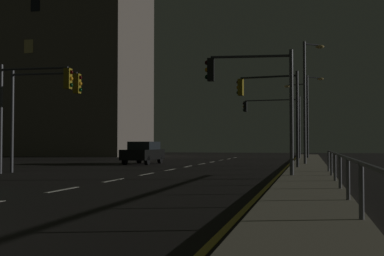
% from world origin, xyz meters
% --- Properties ---
extents(ground_plane, '(112.00, 112.00, 0.00)m').
position_xyz_m(ground_plane, '(0.00, 17.50, 0.00)').
color(ground_plane, black).
rests_on(ground_plane, ground).
extents(sidewalk_right, '(2.11, 77.00, 0.14)m').
position_xyz_m(sidewalk_right, '(7.35, 17.50, 0.07)').
color(sidewalk_right, gray).
rests_on(sidewalk_right, ground).
extents(lane_markings_center, '(0.14, 50.00, 0.01)m').
position_xyz_m(lane_markings_center, '(0.00, 21.00, 0.01)').
color(lane_markings_center, silver).
rests_on(lane_markings_center, ground).
extents(lane_edge_line, '(0.14, 53.00, 0.01)m').
position_xyz_m(lane_edge_line, '(6.05, 22.50, 0.01)').
color(lane_edge_line, gold).
rests_on(lane_edge_line, ground).
extents(car_oncoming, '(1.87, 4.42, 1.57)m').
position_xyz_m(car_oncoming, '(-3.94, 27.96, 0.82)').
color(car_oncoming, black).
rests_on(car_oncoming, ground).
extents(traffic_light_far_left, '(5.16, 0.65, 5.45)m').
position_xyz_m(traffic_light_far_left, '(4.34, 39.65, 4.04)').
color(traffic_light_far_left, '#4C4C51').
rests_on(traffic_light_far_left, sidewalk_right).
extents(traffic_light_near_right, '(3.73, 0.45, 5.11)m').
position_xyz_m(traffic_light_near_right, '(-5.32, 16.87, 3.60)').
color(traffic_light_near_right, '#4C4C51').
rests_on(traffic_light_near_right, ground).
extents(traffic_light_far_right, '(3.63, 0.65, 5.15)m').
position_xyz_m(traffic_light_far_right, '(5.14, 15.49, 3.76)').
color(traffic_light_far_right, '#4C4C51').
rests_on(traffic_light_far_right, sidewalk_right).
extents(traffic_light_mid_left, '(3.76, 0.36, 5.21)m').
position_xyz_m(traffic_light_mid_left, '(-5.27, 15.83, 3.67)').
color(traffic_light_mid_left, '#4C4C51').
rests_on(traffic_light_mid_left, ground).
extents(traffic_light_overhead_east, '(3.51, 0.64, 5.29)m').
position_xyz_m(traffic_light_overhead_east, '(5.28, 22.95, 3.85)').
color(traffic_light_overhead_east, '#38383D').
rests_on(traffic_light_overhead_east, sidewalk_right).
extents(street_lamp_median, '(2.33, 1.14, 7.23)m').
position_xyz_m(street_lamp_median, '(6.84, 43.98, 4.53)').
color(street_lamp_median, '#4C4C51').
rests_on(street_lamp_median, sidewalk_right).
extents(street_lamp_mid_block, '(1.54, 1.00, 7.49)m').
position_xyz_m(street_lamp_mid_block, '(7.47, 41.04, 4.60)').
color(street_lamp_mid_block, '#38383D').
rests_on(street_lamp_mid_block, sidewalk_right).
extents(street_lamp_far_end, '(1.36, 1.00, 7.90)m').
position_xyz_m(street_lamp_far_end, '(7.30, 27.74, 4.80)').
color(street_lamp_far_end, '#4C4C51').
rests_on(street_lamp_far_end, sidewalk_right).
extents(barrier_fence, '(0.09, 20.91, 0.98)m').
position_xyz_m(barrier_fence, '(8.26, 8.41, 0.88)').
color(barrier_fence, '#59595E').
rests_on(barrier_fence, sidewalk_right).
extents(building_distant, '(22.49, 12.51, 27.36)m').
position_xyz_m(building_distant, '(-23.58, 50.08, 13.68)').
color(building_distant, '#6B6056').
rests_on(building_distant, ground).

